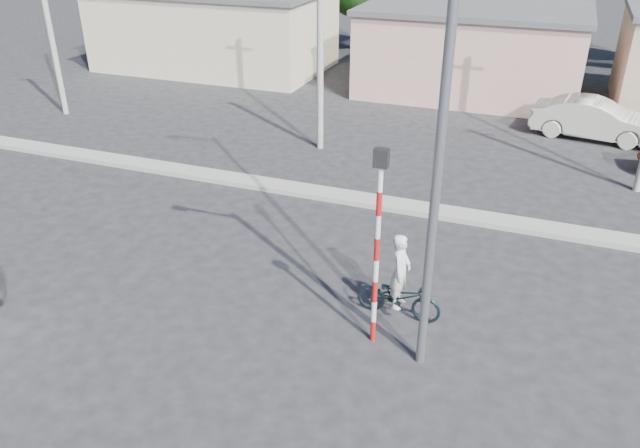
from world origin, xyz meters
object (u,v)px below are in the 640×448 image
(car_cream, at_px, (594,119))
(traffic_pole, at_px, (378,234))
(bicycle, at_px, (399,297))
(streetlight, at_px, (432,128))
(cyclist, at_px, (400,283))

(car_cream, distance_m, traffic_pole, 16.07)
(traffic_pole, bearing_deg, bicycle, 75.39)
(car_cream, bearing_deg, streetlight, 175.26)
(bicycle, xyz_separation_m, traffic_pole, (-0.28, -1.05, 2.09))
(cyclist, bearing_deg, car_cream, -14.39)
(bicycle, distance_m, car_cream, 14.88)
(bicycle, bearing_deg, streetlight, -152.07)
(bicycle, distance_m, traffic_pole, 2.35)
(car_cream, height_order, traffic_pole, traffic_pole)
(bicycle, xyz_separation_m, car_cream, (4.16, 14.29, 0.26))
(bicycle, height_order, car_cream, car_cream)
(bicycle, relative_size, traffic_pole, 0.44)
(traffic_pole, bearing_deg, streetlight, -17.73)
(streetlight, bearing_deg, cyclist, 116.09)
(streetlight, bearing_deg, car_cream, 77.40)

